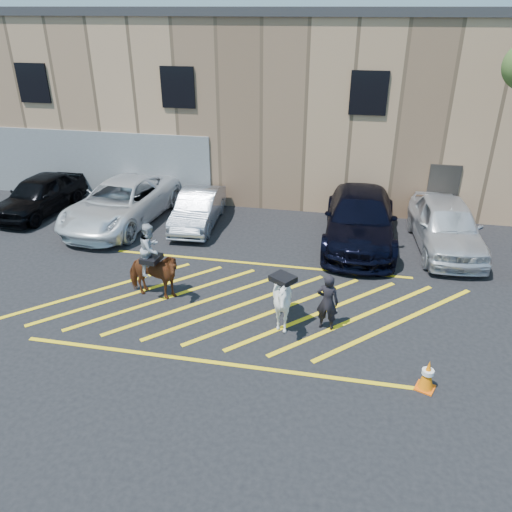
% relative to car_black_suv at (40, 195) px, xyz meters
% --- Properties ---
extents(ground, '(90.00, 90.00, 0.00)m').
position_rel_car_black_suv_xyz_m(ground, '(9.22, -4.89, -0.74)').
color(ground, black).
rests_on(ground, ground).
extents(car_black_suv, '(2.14, 4.49, 1.48)m').
position_rel_car_black_suv_xyz_m(car_black_suv, '(0.00, 0.00, 0.00)').
color(car_black_suv, black).
rests_on(car_black_suv, ground).
extents(car_white_pickup, '(3.14, 5.89, 1.58)m').
position_rel_car_black_suv_xyz_m(car_white_pickup, '(3.57, -0.34, 0.05)').
color(car_white_pickup, white).
rests_on(car_white_pickup, ground).
extents(car_silver_sedan, '(1.58, 3.96, 1.28)m').
position_rel_car_black_suv_xyz_m(car_silver_sedan, '(6.45, -0.02, -0.10)').
color(car_silver_sedan, '#9C9FAA').
rests_on(car_silver_sedan, ground).
extents(car_blue_suv, '(2.38, 5.81, 1.68)m').
position_rel_car_black_suv_xyz_m(car_blue_suv, '(12.30, -0.26, 0.10)').
color(car_blue_suv, black).
rests_on(car_blue_suv, ground).
extents(car_white_suv, '(2.35, 4.99, 1.65)m').
position_rel_car_black_suv_xyz_m(car_white_suv, '(15.11, -0.32, 0.09)').
color(car_white_suv, silver).
rests_on(car_white_suv, ground).
extents(handler, '(0.60, 0.44, 1.52)m').
position_rel_car_black_suv_xyz_m(handler, '(11.58, -5.78, 0.02)').
color(handler, black).
rests_on(handler, ground).
extents(warehouse, '(32.42, 10.20, 7.30)m').
position_rel_car_black_suv_xyz_m(warehouse, '(9.21, 7.10, 2.91)').
color(warehouse, tan).
rests_on(warehouse, ground).
extents(hatching_zone, '(12.60, 5.12, 0.01)m').
position_rel_car_black_suv_xyz_m(hatching_zone, '(9.22, -5.19, -0.73)').
color(hatching_zone, yellow).
rests_on(hatching_zone, ground).
extents(mounted_bay, '(1.76, 0.95, 2.23)m').
position_rel_car_black_suv_xyz_m(mounted_bay, '(6.77, -5.22, 0.16)').
color(mounted_bay, maroon).
rests_on(mounted_bay, ground).
extents(saddled_white, '(1.85, 1.89, 1.57)m').
position_rel_car_black_suv_xyz_m(saddled_white, '(10.47, -5.96, 0.05)').
color(saddled_white, white).
rests_on(saddled_white, ground).
extents(traffic_cone, '(0.49, 0.49, 0.73)m').
position_rel_car_black_suv_xyz_m(traffic_cone, '(13.83, -7.64, -0.37)').
color(traffic_cone, '#FF5C0A').
rests_on(traffic_cone, ground).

